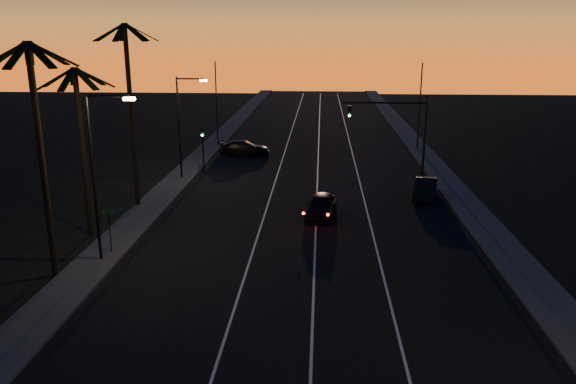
# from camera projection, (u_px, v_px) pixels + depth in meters

# --- Properties ---
(road) EXTENTS (20.00, 170.00, 0.01)m
(road) POSITION_uv_depth(u_px,v_px,m) (309.00, 209.00, 39.26)
(road) COLOR black
(road) RESTS_ON ground
(sidewalk_left) EXTENTS (2.40, 170.00, 0.16)m
(sidewalk_left) POSITION_uv_depth(u_px,v_px,m) (152.00, 205.00, 39.87)
(sidewalk_left) COLOR #333331
(sidewalk_left) RESTS_ON ground
(sidewalk_right) EXTENTS (2.40, 170.00, 0.16)m
(sidewalk_right) POSITION_uv_depth(u_px,v_px,m) (472.00, 211.00, 38.60)
(sidewalk_right) COLOR #333331
(sidewalk_right) RESTS_ON ground
(lane_stripe_left) EXTENTS (0.12, 160.00, 0.01)m
(lane_stripe_left) POSITION_uv_depth(u_px,v_px,m) (267.00, 208.00, 39.42)
(lane_stripe_left) COLOR silver
(lane_stripe_left) RESTS_ON road
(lane_stripe_mid) EXTENTS (0.12, 160.00, 0.01)m
(lane_stripe_mid) POSITION_uv_depth(u_px,v_px,m) (316.00, 209.00, 39.23)
(lane_stripe_mid) COLOR silver
(lane_stripe_mid) RESTS_ON road
(lane_stripe_right) EXTENTS (0.12, 160.00, 0.01)m
(lane_stripe_right) POSITION_uv_depth(u_px,v_px,m) (367.00, 210.00, 39.03)
(lane_stripe_right) COLOR silver
(lane_stripe_right) RESTS_ON road
(palm_near) EXTENTS (4.25, 4.16, 11.53)m
(palm_near) POSITION_uv_depth(u_px,v_px,m) (39.00, 138.00, 26.53)
(palm_near) COLOR black
(palm_near) RESTS_ON ground
(palm_mid) EXTENTS (4.25, 4.16, 10.03)m
(palm_mid) POSITION_uv_depth(u_px,v_px,m) (81.00, 133.00, 32.55)
(palm_mid) COLOR black
(palm_mid) RESTS_ON ground
(palm_far) EXTENTS (4.25, 4.16, 12.53)m
(palm_far) POSITION_uv_depth(u_px,v_px,m) (130.00, 99.00, 37.89)
(palm_far) COLOR black
(palm_far) RESTS_ON ground
(streetlight_left_near) EXTENTS (2.55, 0.26, 9.00)m
(streetlight_left_near) POSITION_uv_depth(u_px,v_px,m) (98.00, 165.00, 28.82)
(streetlight_left_near) COLOR black
(streetlight_left_near) RESTS_ON ground
(streetlight_left_far) EXTENTS (2.55, 0.26, 8.50)m
(streetlight_left_far) POSITION_uv_depth(u_px,v_px,m) (182.00, 119.00, 46.18)
(streetlight_left_far) COLOR black
(streetlight_left_far) RESTS_ON ground
(street_sign) EXTENTS (0.70, 0.06, 2.60)m
(street_sign) POSITION_uv_depth(u_px,v_px,m) (109.00, 226.00, 30.78)
(street_sign) COLOR black
(street_sign) RESTS_ON ground
(signal_mast) EXTENTS (7.10, 0.41, 7.00)m
(signal_mast) POSITION_uv_depth(u_px,v_px,m) (397.00, 121.00, 47.16)
(signal_mast) COLOR black
(signal_mast) RESTS_ON ground
(signal_post) EXTENTS (0.28, 0.37, 4.20)m
(signal_post) POSITION_uv_depth(u_px,v_px,m) (203.00, 141.00, 48.61)
(signal_post) COLOR black
(signal_post) RESTS_ON ground
(far_pole_left) EXTENTS (0.14, 0.14, 9.00)m
(far_pole_left) POSITION_uv_depth(u_px,v_px,m) (216.00, 102.00, 62.69)
(far_pole_left) COLOR black
(far_pole_left) RESTS_ON ground
(far_pole_right) EXTENTS (0.14, 0.14, 9.00)m
(far_pole_right) POSITION_uv_depth(u_px,v_px,m) (420.00, 107.00, 58.56)
(far_pole_right) COLOR black
(far_pole_right) RESTS_ON ground
(lead_car) EXTENTS (2.37, 5.21, 1.54)m
(lead_car) POSITION_uv_depth(u_px,v_px,m) (321.00, 205.00, 37.50)
(lead_car) COLOR black
(lead_car) RESTS_ON road
(right_car) EXTENTS (2.56, 4.69, 1.47)m
(right_car) POSITION_uv_depth(u_px,v_px,m) (425.00, 189.00, 41.69)
(right_car) COLOR black
(right_car) RESTS_ON road
(cross_car) EXTENTS (5.28, 2.40, 1.50)m
(cross_car) POSITION_uv_depth(u_px,v_px,m) (244.00, 148.00, 56.43)
(cross_car) COLOR black
(cross_car) RESTS_ON road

